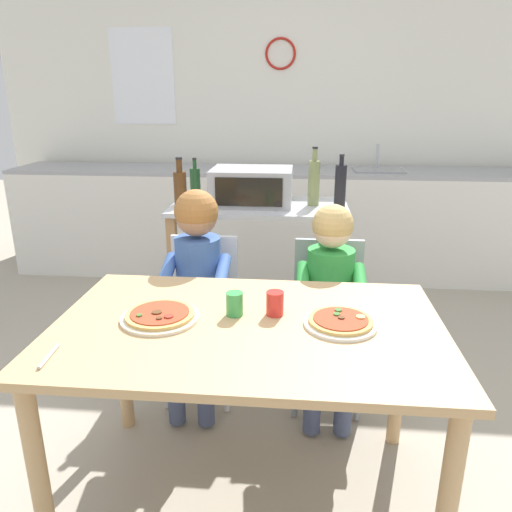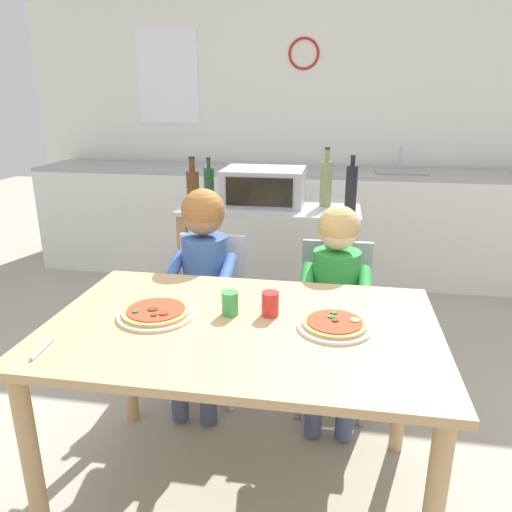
% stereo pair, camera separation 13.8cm
% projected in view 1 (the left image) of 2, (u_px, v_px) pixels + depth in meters
% --- Properties ---
extents(ground_plane, '(11.71, 11.71, 0.00)m').
position_uv_depth(ground_plane, '(269.00, 348.00, 3.04)').
color(ground_plane, '#A89E8C').
extents(back_wall_tiled, '(5.07, 0.14, 2.70)m').
position_uv_depth(back_wall_tiled, '(284.00, 112.00, 4.33)').
color(back_wall_tiled, white).
rests_on(back_wall_tiled, ground).
extents(kitchen_counter, '(4.56, 0.60, 1.11)m').
position_uv_depth(kitchen_counter, '(281.00, 222.00, 4.23)').
color(kitchen_counter, silver).
rests_on(kitchen_counter, ground).
extents(kitchen_island_cart, '(0.99, 0.52, 0.91)m').
position_uv_depth(kitchen_island_cart, '(259.00, 257.00, 2.86)').
color(kitchen_island_cart, '#B7BABF').
rests_on(kitchen_island_cart, ground).
extents(toaster_oven, '(0.45, 0.36, 0.20)m').
position_uv_depth(toaster_oven, '(252.00, 186.00, 2.76)').
color(toaster_oven, '#999BA0').
rests_on(toaster_oven, kitchen_island_cart).
extents(bottle_dark_olive_oil, '(0.06, 0.06, 0.32)m').
position_uv_depth(bottle_dark_olive_oil, '(314.00, 182.00, 2.71)').
color(bottle_dark_olive_oil, olive).
rests_on(bottle_dark_olive_oil, kitchen_island_cart).
extents(bottle_brown_beer, '(0.06, 0.06, 0.30)m').
position_uv_depth(bottle_brown_beer, '(340.00, 188.00, 2.55)').
color(bottle_brown_beer, black).
rests_on(bottle_brown_beer, kitchen_island_cart).
extents(bottle_squat_spirits, '(0.07, 0.07, 0.27)m').
position_uv_depth(bottle_squat_spirits, '(180.00, 186.00, 2.74)').
color(bottle_squat_spirits, '#4C2D14').
rests_on(bottle_squat_spirits, kitchen_island_cart).
extents(bottle_clear_vinegar, '(0.06, 0.06, 0.24)m').
position_uv_depth(bottle_clear_vinegar, '(195.00, 183.00, 2.89)').
color(bottle_clear_vinegar, '#1E4723').
rests_on(bottle_clear_vinegar, kitchen_island_cart).
extents(dining_table, '(1.36, 0.86, 0.74)m').
position_uv_depth(dining_table, '(248.00, 349.00, 1.73)').
color(dining_table, tan).
rests_on(dining_table, ground).
extents(dining_chair_left, '(0.36, 0.36, 0.81)m').
position_uv_depth(dining_chair_left, '(203.00, 305.00, 2.50)').
color(dining_chair_left, silver).
rests_on(dining_chair_left, ground).
extents(dining_chair_right, '(0.36, 0.36, 0.81)m').
position_uv_depth(dining_chair_right, '(328.00, 310.00, 2.43)').
color(dining_chair_right, gray).
rests_on(dining_chair_right, ground).
extents(child_in_blue_striped_shirt, '(0.32, 0.42, 1.07)m').
position_uv_depth(child_in_blue_striped_shirt, '(196.00, 272.00, 2.32)').
color(child_in_blue_striped_shirt, '#424C6B').
rests_on(child_in_blue_striped_shirt, ground).
extents(child_in_green_shirt, '(0.32, 0.42, 1.01)m').
position_uv_depth(child_in_green_shirt, '(331.00, 286.00, 2.26)').
color(child_in_green_shirt, '#424C6B').
rests_on(child_in_green_shirt, ground).
extents(pizza_plate_cream, '(0.28, 0.28, 0.03)m').
position_uv_depth(pizza_plate_cream, '(160.00, 316.00, 1.73)').
color(pizza_plate_cream, beige).
rests_on(pizza_plate_cream, dining_table).
extents(pizza_plate_white, '(0.25, 0.25, 0.03)m').
position_uv_depth(pizza_plate_white, '(341.00, 322.00, 1.68)').
color(pizza_plate_white, white).
rests_on(pizza_plate_white, dining_table).
extents(drinking_cup_green, '(0.06, 0.06, 0.09)m').
position_uv_depth(drinking_cup_green, '(235.00, 304.00, 1.76)').
color(drinking_cup_green, green).
rests_on(drinking_cup_green, dining_table).
extents(drinking_cup_red, '(0.06, 0.06, 0.09)m').
position_uv_depth(drinking_cup_red, '(275.00, 303.00, 1.76)').
color(drinking_cup_red, red).
rests_on(drinking_cup_red, dining_table).
extents(serving_spoon, '(0.02, 0.14, 0.01)m').
position_uv_depth(serving_spoon, '(49.00, 356.00, 1.48)').
color(serving_spoon, '#B7BABF').
rests_on(serving_spoon, dining_table).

